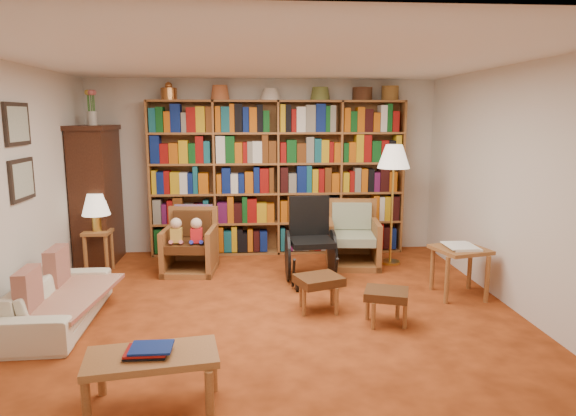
{
  "coord_description": "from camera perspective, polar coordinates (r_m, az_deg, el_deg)",
  "views": [
    {
      "loc": [
        -0.21,
        -4.98,
        1.97
      ],
      "look_at": [
        0.21,
        0.6,
        0.97
      ],
      "focal_mm": 32.0,
      "sensor_mm": 36.0,
      "label": 1
    }
  ],
  "objects": [
    {
      "name": "floor",
      "position": [
        5.36,
        -1.82,
        -11.46
      ],
      "size": [
        5.0,
        5.0,
        0.0
      ],
      "primitive_type": "plane",
      "color": "#B14A1B",
      "rests_on": "ground"
    },
    {
      "name": "ceiling",
      "position": [
        5.02,
        -1.99,
        16.15
      ],
      "size": [
        5.0,
        5.0,
        0.0
      ],
      "primitive_type": "plane",
      "rotation": [
        3.14,
        0.0,
        0.0
      ],
      "color": "white",
      "rests_on": "wall_back"
    },
    {
      "name": "wall_back",
      "position": [
        7.52,
        -2.73,
        4.6
      ],
      "size": [
        5.0,
        0.0,
        5.0
      ],
      "primitive_type": "plane",
      "rotation": [
        1.57,
        0.0,
        0.0
      ],
      "color": "silver",
      "rests_on": "floor"
    },
    {
      "name": "wall_front",
      "position": [
        2.6,
        0.5,
        -6.06
      ],
      "size": [
        5.0,
        0.0,
        5.0
      ],
      "primitive_type": "plane",
      "rotation": [
        -1.57,
        0.0,
        0.0
      ],
      "color": "silver",
      "rests_on": "floor"
    },
    {
      "name": "wall_left",
      "position": [
        5.53,
        -28.75,
        1.36
      ],
      "size": [
        0.0,
        5.0,
        5.0
      ],
      "primitive_type": "plane",
      "rotation": [
        1.57,
        0.0,
        1.57
      ],
      "color": "silver",
      "rests_on": "floor"
    },
    {
      "name": "wall_right",
      "position": [
        5.72,
        24.01,
        1.99
      ],
      "size": [
        0.0,
        5.0,
        5.0
      ],
      "primitive_type": "plane",
      "rotation": [
        1.57,
        0.0,
        -1.57
      ],
      "color": "silver",
      "rests_on": "floor"
    },
    {
      "name": "bookshelf",
      "position": [
        7.37,
        -1.13,
        3.88
      ],
      "size": [
        3.6,
        0.3,
        2.42
      ],
      "color": "#9F6331",
      "rests_on": "floor"
    },
    {
      "name": "curio_cabinet",
      "position": [
        7.35,
        -20.46,
        1.52
      ],
      "size": [
        0.5,
        0.95,
        2.4
      ],
      "color": "#3D1E10",
      "rests_on": "floor"
    },
    {
      "name": "framed_pictures",
      "position": [
        5.76,
        -27.65,
        5.52
      ],
      "size": [
        0.03,
        0.52,
        0.97
      ],
      "color": "black",
      "rests_on": "wall_left"
    },
    {
      "name": "sofa",
      "position": [
        5.47,
        -24.06,
        -9.37
      ],
      "size": [
        1.58,
        0.65,
        0.46
      ],
      "primitive_type": "imported",
      "rotation": [
        0.0,
        0.0,
        1.59
      ],
      "color": "beige",
      "rests_on": "floor"
    },
    {
      "name": "sofa_throw",
      "position": [
        5.43,
        -23.61,
        -8.68
      ],
      "size": [
        0.84,
        1.41,
        0.04
      ],
      "primitive_type": "cube",
      "rotation": [
        0.0,
        0.0,
        -0.09
      ],
      "color": "beige",
      "rests_on": "sofa"
    },
    {
      "name": "cushion_left",
      "position": [
        5.77,
        -24.28,
        -6.11
      ],
      "size": [
        0.14,
        0.41,
        0.41
      ],
      "primitive_type": "cube",
      "rotation": [
        0.0,
        0.0,
        0.02
      ],
      "color": "maroon",
      "rests_on": "sofa"
    },
    {
      "name": "cushion_right",
      "position": [
        5.14,
        -26.92,
        -8.23
      ],
      "size": [
        0.15,
        0.4,
        0.4
      ],
      "primitive_type": "cube",
      "rotation": [
        0.0,
        0.0,
        0.05
      ],
      "color": "maroon",
      "rests_on": "sofa"
    },
    {
      "name": "side_table_lamp",
      "position": [
        7.01,
        -20.33,
        -3.68
      ],
      "size": [
        0.34,
        0.34,
        0.54
      ],
      "color": "#9F6331",
      "rests_on": "floor"
    },
    {
      "name": "table_lamp",
      "position": [
        6.91,
        -20.58,
        0.23
      ],
      "size": [
        0.35,
        0.35,
        0.48
      ],
      "color": "gold",
      "rests_on": "side_table_lamp"
    },
    {
      "name": "armchair_leather",
      "position": [
        6.76,
        -10.79,
        -4.03
      ],
      "size": [
        0.71,
        0.75,
        0.82
      ],
      "color": "#9F6331",
      "rests_on": "floor"
    },
    {
      "name": "armchair_sage",
      "position": [
        6.99,
        7.06,
        -3.56
      ],
      "size": [
        0.76,
        0.79,
        0.86
      ],
      "color": "#9F6331",
      "rests_on": "floor"
    },
    {
      "name": "wheelchair",
      "position": [
        6.24,
        2.5,
        -3.89
      ],
      "size": [
        0.58,
        0.81,
        1.02
      ],
      "color": "black",
      "rests_on": "floor"
    },
    {
      "name": "floor_lamp",
      "position": [
        6.93,
        11.66,
        5.09
      ],
      "size": [
        0.43,
        0.43,
        1.61
      ],
      "color": "gold",
      "rests_on": "floor"
    },
    {
      "name": "side_table_papers",
      "position": [
        5.98,
        18.56,
        -5.02
      ],
      "size": [
        0.63,
        0.63,
        0.58
      ],
      "color": "#9F6331",
      "rests_on": "floor"
    },
    {
      "name": "footstool_a",
      "position": [
        5.3,
        3.44,
        -8.26
      ],
      "size": [
        0.54,
        0.5,
        0.37
      ],
      "color": "#442712",
      "rests_on": "floor"
    },
    {
      "name": "footstool_b",
      "position": [
        5.06,
        10.87,
        -9.61
      ],
      "size": [
        0.49,
        0.45,
        0.34
      ],
      "color": "#442712",
      "rests_on": "floor"
    },
    {
      "name": "coffee_table",
      "position": [
        3.76,
        -14.87,
        -16.11
      ],
      "size": [
        0.94,
        0.57,
        0.44
      ],
      "color": "#9F6331",
      "rests_on": "floor"
    }
  ]
}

